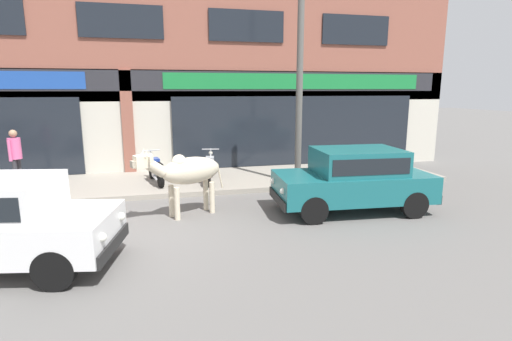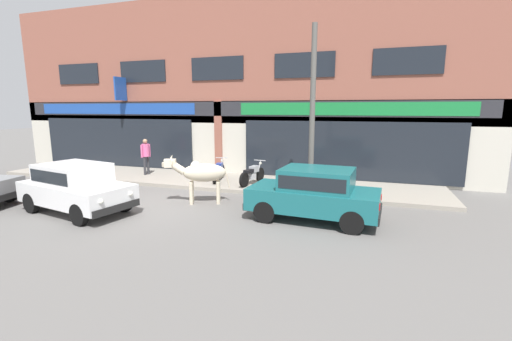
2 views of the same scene
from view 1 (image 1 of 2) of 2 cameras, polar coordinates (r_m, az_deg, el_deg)
name	(u,v)px [view 1 (image 1 of 2)]	position (r m, az deg, el deg)	size (l,w,h in m)	color
ground_plane	(115,231)	(8.57, -19.45, -8.12)	(90.00, 90.00, 0.00)	#605E5B
sidewalk	(128,185)	(12.18, -17.84, -1.92)	(19.00, 3.16, 0.14)	gray
shop_building	(124,57)	(13.74, -18.33, 15.19)	(23.00, 1.40, 8.03)	#8E5142
cow	(187,172)	(8.92, -9.82, -0.16)	(2.03, 1.11, 1.61)	beige
car_2	(354,177)	(9.43, 13.86, -0.89)	(3.69, 1.83, 1.46)	black
motorcycle_0	(156,170)	(11.81, -14.14, 0.13)	(0.60, 1.79, 0.88)	black
motorcycle_1	(210,168)	(11.70, -6.65, 0.31)	(0.63, 1.80, 0.88)	black
pedestrian	(15,153)	(12.45, -31.17, 2.18)	(0.32, 0.48, 1.60)	#2D2D33
utility_pole	(300,83)	(11.23, 6.24, 12.33)	(0.18, 0.18, 5.63)	#595651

